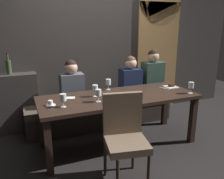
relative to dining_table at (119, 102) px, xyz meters
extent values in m
plane|color=black|center=(0.00, 0.00, -0.65)|extent=(9.00, 9.00, 0.00)
cube|color=#383330|center=(0.00, 1.22, 0.85)|extent=(6.00, 0.12, 3.00)
cube|color=olive|center=(1.35, 1.15, 0.40)|extent=(0.90, 0.05, 2.10)
cylinder|color=#A07545|center=(1.35, 1.15, 1.45)|extent=(0.90, 0.05, 0.90)
cube|color=#2F2B29|center=(-1.55, 1.04, -0.18)|extent=(1.10, 0.28, 0.95)
cube|color=black|center=(-1.03, -0.35, -0.30)|extent=(0.08, 0.08, 0.69)
cube|color=black|center=(1.03, -0.35, -0.30)|extent=(0.08, 0.08, 0.69)
cube|color=black|center=(-1.03, 0.35, -0.30)|extent=(0.08, 0.08, 0.69)
cube|color=black|center=(1.03, 0.35, -0.30)|extent=(0.08, 0.08, 0.69)
cube|color=#302119|center=(0.00, 0.00, 0.07)|extent=(2.20, 0.84, 0.04)
cube|color=#312A23|center=(0.00, 0.70, -0.48)|extent=(2.50, 0.40, 0.35)
cube|color=#473D33|center=(0.00, 0.70, -0.25)|extent=(2.50, 0.44, 0.10)
cylinder|color=#302119|center=(-0.44, -0.98, -0.44)|extent=(0.04, 0.04, 0.42)
cylinder|color=#302119|center=(-0.08, -0.98, -0.44)|extent=(0.04, 0.04, 0.42)
cylinder|color=#302119|center=(-0.44, -0.62, -0.44)|extent=(0.04, 0.04, 0.42)
cylinder|color=#302119|center=(-0.08, -0.62, -0.44)|extent=(0.04, 0.04, 0.42)
cube|color=brown|center=(-0.26, -0.80, -0.19)|extent=(0.51, 0.51, 0.08)
cube|color=brown|center=(-0.23, -0.61, 0.09)|extent=(0.44, 0.14, 0.48)
cube|color=#4C515B|center=(-0.50, 0.68, 0.05)|extent=(0.36, 0.24, 0.51)
sphere|color=tan|center=(-0.50, 0.68, 0.40)|extent=(0.20, 0.20, 0.20)
sphere|color=black|center=(-0.50, 0.69, 0.43)|extent=(0.18, 0.18, 0.18)
cube|color=#192342|center=(0.53, 0.69, 0.05)|extent=(0.36, 0.24, 0.51)
sphere|color=#DBB293|center=(0.53, 0.69, 0.40)|extent=(0.20, 0.20, 0.20)
sphere|color=brown|center=(0.53, 0.70, 0.44)|extent=(0.18, 0.18, 0.18)
cube|color=#2D473D|center=(0.96, 0.68, 0.10)|extent=(0.36, 0.24, 0.60)
sphere|color=tan|center=(0.96, 0.68, 0.49)|extent=(0.20, 0.20, 0.20)
sphere|color=black|center=(0.96, 0.69, 0.53)|extent=(0.18, 0.18, 0.18)
cylinder|color=#384728|center=(-1.39, 1.06, 0.41)|extent=(0.08, 0.08, 0.22)
cylinder|color=#384728|center=(-1.39, 1.06, 0.56)|extent=(0.03, 0.03, 0.09)
cylinder|color=black|center=(-1.39, 1.06, 0.62)|extent=(0.03, 0.03, 0.02)
cylinder|color=silver|center=(1.00, -0.28, 0.09)|extent=(0.06, 0.06, 0.00)
cylinder|color=silver|center=(1.00, -0.28, 0.13)|extent=(0.01, 0.01, 0.07)
cylinder|color=silver|center=(1.00, -0.28, 0.21)|extent=(0.08, 0.08, 0.08)
cylinder|color=maroon|center=(1.00, -0.28, 0.19)|extent=(0.07, 0.07, 0.04)
cylinder|color=silver|center=(-0.34, -0.13, 0.09)|extent=(0.06, 0.06, 0.00)
cylinder|color=silver|center=(-0.34, -0.13, 0.13)|extent=(0.01, 0.01, 0.07)
cylinder|color=silver|center=(-0.34, -0.13, 0.21)|extent=(0.08, 0.08, 0.08)
cylinder|color=maroon|center=(-0.34, -0.13, 0.18)|extent=(0.07, 0.07, 0.02)
cylinder|color=silver|center=(-0.02, 0.34, 0.09)|extent=(0.06, 0.06, 0.00)
cylinder|color=silver|center=(-0.02, 0.34, 0.13)|extent=(0.01, 0.01, 0.07)
cylinder|color=silver|center=(-0.02, 0.34, 0.21)|extent=(0.08, 0.08, 0.08)
cylinder|color=silver|center=(-0.80, -0.16, 0.09)|extent=(0.06, 0.06, 0.00)
cylinder|color=silver|center=(-0.80, -0.16, 0.13)|extent=(0.01, 0.01, 0.07)
cylinder|color=silver|center=(-0.80, -0.16, 0.21)|extent=(0.08, 0.08, 0.08)
cylinder|color=silver|center=(-0.31, 0.09, 0.09)|extent=(0.06, 0.06, 0.00)
cylinder|color=silver|center=(-0.31, 0.09, 0.13)|extent=(0.01, 0.01, 0.07)
cylinder|color=silver|center=(-0.31, 0.09, 0.21)|extent=(0.08, 0.08, 0.08)
cylinder|color=gold|center=(-0.31, 0.09, 0.19)|extent=(0.07, 0.07, 0.05)
cylinder|color=white|center=(-0.93, -0.04, 0.09)|extent=(0.12, 0.12, 0.01)
cylinder|color=white|center=(-0.93, -0.04, 0.12)|extent=(0.06, 0.06, 0.06)
cylinder|color=brown|center=(-0.93, -0.04, 0.15)|extent=(0.05, 0.05, 0.01)
cube|color=white|center=(0.94, 0.11, 0.09)|extent=(0.19, 0.19, 0.01)
cube|color=#381E14|center=(0.95, 0.11, 0.12)|extent=(0.08, 0.06, 0.04)
cube|color=silver|center=(0.80, 0.08, 0.09)|extent=(0.08, 0.16, 0.01)
cube|color=silver|center=(-0.64, 0.15, 0.09)|extent=(0.14, 0.13, 0.01)
camera|label=1|loc=(-1.26, -2.83, 1.06)|focal=37.56mm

